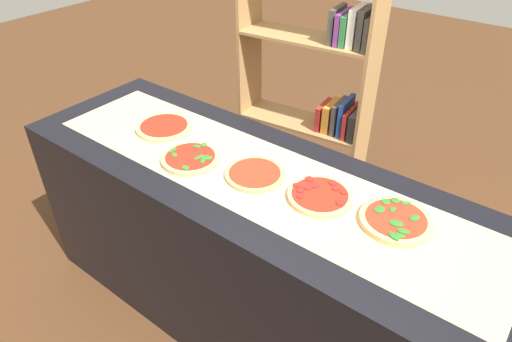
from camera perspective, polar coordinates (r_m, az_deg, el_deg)
name	(u,v)px	position (r m, az deg, el deg)	size (l,w,h in m)	color
ground_plane	(256,316)	(2.54, 0.00, -17.63)	(12.00, 12.00, 0.00)	#4C2D19
counter	(256,254)	(2.19, 0.00, -10.32)	(2.30, 0.73, 0.92)	black
parchment_paper	(256,175)	(1.89, 0.00, -0.47)	(2.05, 0.48, 0.00)	tan
pizza_plain_0	(164,127)	(2.25, -11.40, 5.40)	(0.27, 0.27, 0.02)	#DBB26B
pizza_spinach_1	(190,158)	(1.99, -8.19, 1.61)	(0.25, 0.25, 0.03)	#DBB26B
pizza_plain_2	(255,174)	(1.88, -0.15, -0.36)	(0.25, 0.25, 0.02)	tan
pizza_pepperoni_3	(320,196)	(1.78, 7.97, -3.07)	(0.25, 0.25, 0.03)	#DBB26B
pizza_spinach_4	(396,220)	(1.72, 17.05, -5.90)	(0.26, 0.26, 0.03)	#DBB26B
bookshelf	(320,90)	(2.88, 7.99, 9.95)	(0.86, 0.36, 1.70)	#A87A47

